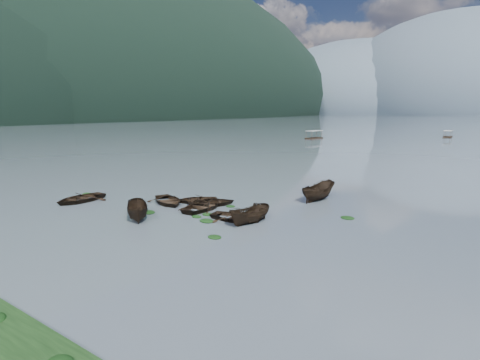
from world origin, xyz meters
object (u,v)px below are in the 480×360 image
Objects in this scene: pontoon_centre at (448,137)px; rowboat_0 at (81,201)px; rowboat_3 at (204,209)px; pontoon_left at (314,139)px.

rowboat_0 is at bearing -98.53° from pontoon_centre.
rowboat_3 is at bearing -93.11° from pontoon_centre.
rowboat_0 is 12.67m from rowboat_3.
pontoon_left is 1.12× the size of pontoon_centre.
rowboat_0 is 1.03× the size of rowboat_3.
pontoon_left reaches higher than pontoon_centre.
rowboat_0 is at bearing 19.10° from rowboat_3.
pontoon_left reaches higher than rowboat_0.
pontoon_left is at bearing -137.28° from pontoon_centre.
rowboat_0 is at bearing -69.81° from pontoon_left.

